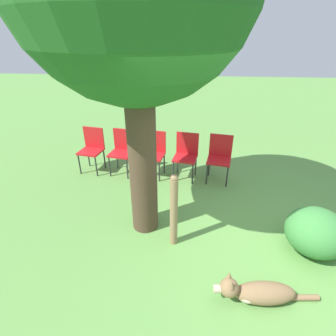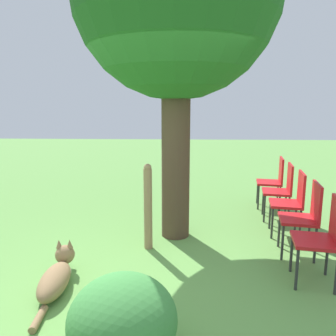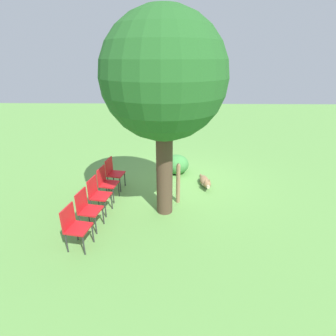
# 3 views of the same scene
# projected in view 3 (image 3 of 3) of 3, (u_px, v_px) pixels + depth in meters

# --- Properties ---
(ground_plane) EXTENTS (30.00, 30.00, 0.00)m
(ground_plane) POSITION_uv_depth(u_px,v_px,m) (179.00, 186.00, 7.80)
(ground_plane) COLOR #609947
(oak_tree) EXTENTS (2.62, 2.62, 4.48)m
(oak_tree) POSITION_uv_depth(u_px,v_px,m) (164.00, 79.00, 5.32)
(oak_tree) COLOR #4C3828
(oak_tree) RESTS_ON ground_plane
(dog) EXTENTS (0.32, 1.18, 0.37)m
(dog) POSITION_uv_depth(u_px,v_px,m) (205.00, 182.00, 7.78)
(dog) COLOR olive
(dog) RESTS_ON ground_plane
(fence_post) EXTENTS (0.11, 0.11, 1.10)m
(fence_post) POSITION_uv_depth(u_px,v_px,m) (178.00, 183.00, 6.74)
(fence_post) COLOR #937551
(fence_post) RESTS_ON ground_plane
(red_chair_0) EXTENTS (0.49, 0.51, 0.91)m
(red_chair_0) POSITION_uv_depth(u_px,v_px,m) (113.00, 171.00, 7.50)
(red_chair_0) COLOR red
(red_chair_0) RESTS_ON ground_plane
(red_chair_1) EXTENTS (0.49, 0.51, 0.91)m
(red_chair_1) POSITION_uv_depth(u_px,v_px,m) (106.00, 181.00, 6.90)
(red_chair_1) COLOR red
(red_chair_1) RESTS_ON ground_plane
(red_chair_2) EXTENTS (0.49, 0.51, 0.91)m
(red_chair_2) POSITION_uv_depth(u_px,v_px,m) (97.00, 193.00, 6.30)
(red_chair_2) COLOR red
(red_chair_2) RESTS_ON ground_plane
(red_chair_3) EXTENTS (0.49, 0.51, 0.91)m
(red_chair_3) POSITION_uv_depth(u_px,v_px,m) (87.00, 207.00, 5.71)
(red_chair_3) COLOR red
(red_chair_3) RESTS_ON ground_plane
(red_chair_4) EXTENTS (0.49, 0.51, 0.91)m
(red_chair_4) POSITION_uv_depth(u_px,v_px,m) (74.00, 225.00, 5.11)
(red_chair_4) COLOR red
(red_chair_4) RESTS_ON ground_plane
(low_shrub) EXTENTS (0.78, 0.78, 0.62)m
(low_shrub) POSITION_uv_depth(u_px,v_px,m) (177.00, 164.00, 8.57)
(low_shrub) COLOR #3D843D
(low_shrub) RESTS_ON ground_plane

